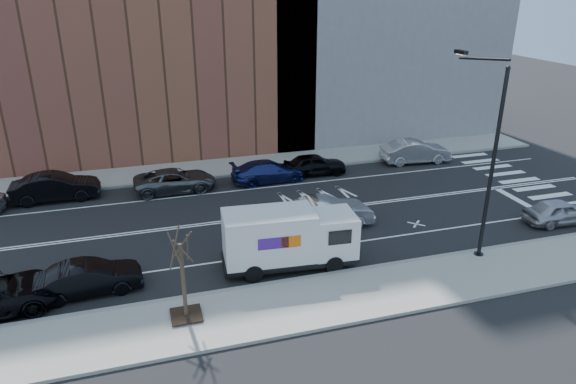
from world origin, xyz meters
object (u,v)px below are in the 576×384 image
far_parked_b (56,187)px  driving_sedan (327,213)px  fedex_van (288,238)px  near_parked_front (560,212)px

far_parked_b → driving_sedan: size_ratio=1.00×
fedex_van → far_parked_b: 16.12m
fedex_van → near_parked_front: (15.54, 0.22, -0.80)m
fedex_van → far_parked_b: fedex_van is taller
far_parked_b → near_parked_front: size_ratio=1.27×
far_parked_b → driving_sedan: 16.52m
fedex_van → driving_sedan: (3.14, 3.35, -0.64)m
far_parked_b → near_parked_front: bearing=-114.0°
fedex_van → far_parked_b: (-11.19, 11.58, -0.64)m
fedex_van → driving_sedan: size_ratio=1.25×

